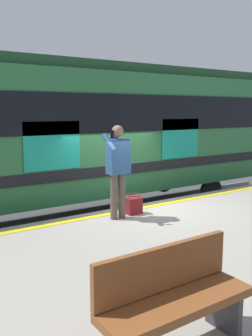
{
  "coord_description": "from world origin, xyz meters",
  "views": [
    {
      "loc": [
        4.46,
        6.35,
        3.07
      ],
      "look_at": [
        0.42,
        0.3,
        1.9
      ],
      "focal_mm": 38.85,
      "sensor_mm": 36.0,
      "label": 1
    }
  ],
  "objects_px": {
    "passenger": "(118,164)",
    "bench": "(173,297)",
    "train_carriage": "(95,129)",
    "handbag": "(134,205)"
  },
  "relations": [
    {
      "from": "train_carriage",
      "to": "passenger",
      "type": "bearing_deg",
      "value": 68.47
    },
    {
      "from": "train_carriage",
      "to": "bench",
      "type": "height_order",
      "value": "train_carriage"
    },
    {
      "from": "handbag",
      "to": "bench",
      "type": "relative_size",
      "value": 0.28
    },
    {
      "from": "bench",
      "to": "handbag",
      "type": "bearing_deg",
      "value": -120.35
    },
    {
      "from": "passenger",
      "to": "bench",
      "type": "xyz_separation_m",
      "value": [
        1.68,
        3.53,
        -0.57
      ]
    },
    {
      "from": "passenger",
      "to": "bench",
      "type": "relative_size",
      "value": 1.24
    },
    {
      "from": "train_carriage",
      "to": "handbag",
      "type": "xyz_separation_m",
      "value": [
        0.76,
        2.93,
        -1.38
      ]
    },
    {
      "from": "train_carriage",
      "to": "bench",
      "type": "relative_size",
      "value": 7.26
    },
    {
      "from": "handbag",
      "to": "train_carriage",
      "type": "bearing_deg",
      "value": -104.47
    },
    {
      "from": "train_carriage",
      "to": "passenger",
      "type": "xyz_separation_m",
      "value": [
        1.18,
        3.0,
        -0.5
      ]
    }
  ]
}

